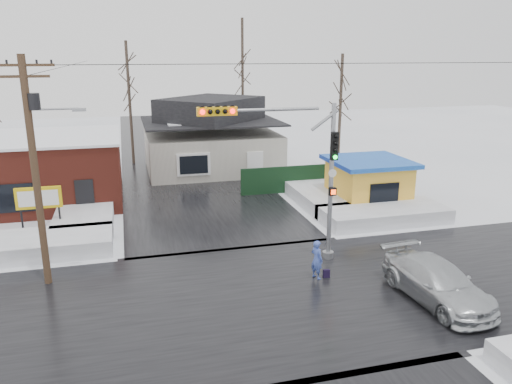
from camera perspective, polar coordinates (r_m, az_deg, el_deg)
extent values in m
plane|color=white|center=(19.42, 0.58, -12.07)|extent=(120.00, 120.00, 0.00)
cube|color=black|center=(19.42, 0.58, -12.04)|extent=(10.00, 120.00, 0.02)
cube|color=black|center=(19.42, 0.58, -12.04)|extent=(120.00, 10.00, 0.02)
cube|color=white|center=(25.48, -23.98, -5.58)|extent=(7.00, 3.00, 0.80)
cube|color=white|center=(28.55, 14.39, -2.48)|extent=(7.00, 3.00, 0.80)
cube|color=white|center=(29.94, -18.83, -2.00)|extent=(3.00, 8.00, 0.80)
cube|color=white|center=(32.02, 6.95, -0.14)|extent=(3.00, 8.00, 0.80)
cylinder|color=gray|center=(22.08, 8.56, 0.95)|extent=(0.20, 0.20, 7.00)
cylinder|color=gray|center=(23.15, 8.22, -7.10)|extent=(0.50, 0.50, 0.30)
cylinder|color=gray|center=(20.48, 1.10, 9.38)|extent=(4.60, 0.14, 0.14)
cube|color=gold|center=(20.03, -4.49, 9.19)|extent=(1.60, 0.28, 0.35)
sphere|color=#FF0C0C|center=(19.77, -6.13, 9.07)|extent=(0.20, 0.20, 0.20)
sphere|color=#FF0C0C|center=(19.99, -2.69, 9.21)|extent=(0.20, 0.20, 0.20)
cube|color=black|center=(21.54, 8.95, 5.20)|extent=(0.30, 0.22, 1.20)
sphere|color=#0CE533|center=(21.50, 9.05, 3.95)|extent=(0.18, 0.18, 0.18)
cube|color=black|center=(21.98, 8.73, 0.06)|extent=(0.30, 0.20, 0.35)
cylinder|color=#382619|center=(20.85, -23.88, 1.73)|extent=(0.28, 0.28, 9.00)
cube|color=#382619|center=(20.36, -25.17, 13.00)|extent=(2.20, 0.10, 0.10)
cube|color=#382619|center=(20.38, -25.04, 11.88)|extent=(1.80, 0.10, 0.10)
cylinder|color=black|center=(20.39, -24.05, 9.44)|extent=(0.44, 0.44, 0.60)
cylinder|color=gray|center=(20.33, -22.13, 8.77)|extent=(1.80, 0.08, 0.08)
cube|color=gray|center=(20.24, -19.57, 8.85)|extent=(0.50, 0.22, 0.12)
cube|color=maroon|center=(33.93, -25.41, 2.13)|extent=(12.00, 8.00, 4.00)
cube|color=white|center=(33.57, -25.82, 5.53)|extent=(12.20, 8.20, 0.15)
cube|color=black|center=(30.24, -26.56, -0.69)|extent=(3.00, 0.08, 1.60)
cube|color=black|center=(29.73, -18.95, -0.72)|extent=(1.00, 0.08, 2.20)
cylinder|color=black|center=(27.82, -25.18, -2.91)|extent=(0.10, 0.10, 1.80)
cylinder|color=black|center=(27.53, -21.50, -2.68)|extent=(0.10, 0.10, 1.80)
cube|color=gold|center=(27.36, -23.59, -0.61)|extent=(2.20, 0.18, 1.10)
cube|color=white|center=(27.25, -23.62, -0.67)|extent=(1.90, 0.02, 0.80)
cube|color=beige|center=(39.85, -5.10, 4.65)|extent=(10.00, 8.00, 3.00)
cube|color=black|center=(39.47, -5.18, 8.08)|extent=(10.40, 8.40, 0.12)
pyramid|color=black|center=(39.36, -5.22, 9.46)|extent=(9.00, 7.00, 1.80)
cube|color=maroon|center=(40.98, -0.98, 9.82)|extent=(0.70, 0.70, 1.40)
cube|color=white|center=(35.65, -7.13, 3.13)|extent=(2.40, 0.12, 1.60)
cube|color=yellow|center=(31.06, 12.65, 0.82)|extent=(4.00, 4.00, 2.60)
cube|color=#1627AB|center=(30.73, 12.81, 3.43)|extent=(4.60, 4.60, 0.25)
cube|color=black|center=(29.34, 14.45, -0.16)|extent=(1.80, 0.06, 1.20)
cube|color=black|center=(33.53, 4.92, 1.52)|extent=(8.00, 0.12, 1.80)
cylinder|color=#332821|center=(42.77, -14.22, 9.73)|extent=(0.24, 0.24, 10.00)
cylinder|color=#332821|center=(45.92, -1.54, 11.81)|extent=(0.24, 0.24, 12.00)
cylinder|color=#332821|center=(40.42, 9.59, 8.96)|extent=(0.24, 0.24, 9.00)
imported|color=#445DBE|center=(20.81, 6.96, -7.70)|extent=(0.60, 0.71, 1.65)
imported|color=silver|center=(20.13, 19.98, -9.69)|extent=(2.48, 5.26, 1.48)
cube|color=black|center=(21.17, 8.04, -9.26)|extent=(0.29, 0.15, 0.35)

